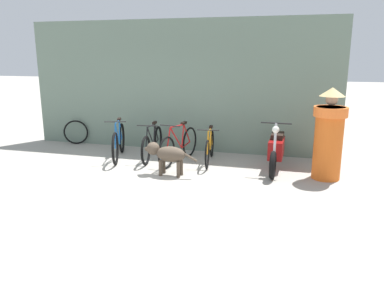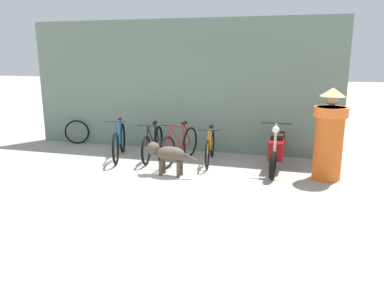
{
  "view_description": "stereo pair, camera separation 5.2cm",
  "coord_description": "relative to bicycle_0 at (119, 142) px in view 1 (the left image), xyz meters",
  "views": [
    {
      "loc": [
        2.71,
        -5.46,
        2.29
      ],
      "look_at": [
        0.92,
        1.19,
        0.65
      ],
      "focal_mm": 35.0,
      "sensor_mm": 36.0,
      "label": 1
    },
    {
      "loc": [
        2.76,
        -5.44,
        2.29
      ],
      "look_at": [
        0.92,
        1.19,
        0.65
      ],
      "focal_mm": 35.0,
      "sensor_mm": 36.0,
      "label": 2
    }
  ],
  "objects": [
    {
      "name": "bicycle_1",
      "position": [
        0.74,
        0.18,
        -0.03
      ],
      "size": [
        0.46,
        1.71,
        0.83
      ],
      "rotation": [
        0.0,
        0.0,
        -1.46
      ],
      "color": "black",
      "rests_on": "ground"
    },
    {
      "name": "shop_wall_back",
      "position": [
        1.03,
        1.21,
        1.19
      ],
      "size": [
        7.63,
        0.2,
        3.11
      ],
      "color": "slate",
      "rests_on": "ground"
    },
    {
      "name": "bicycle_3",
      "position": [
        2.07,
        0.19,
        -0.04
      ],
      "size": [
        0.46,
        1.58,
        0.8
      ],
      "rotation": [
        0.0,
        0.0,
        -1.46
      ],
      "color": "black",
      "rests_on": "ground"
    },
    {
      "name": "stray_dog",
      "position": [
        1.45,
        -0.89,
        0.06
      ],
      "size": [
        1.09,
        0.34,
        0.64
      ],
      "rotation": [
        0.0,
        0.0,
        3.07
      ],
      "color": "#4C3F33",
      "rests_on": "ground"
    },
    {
      "name": "person_in_robes",
      "position": [
        4.43,
        -0.3,
        0.48
      ],
      "size": [
        0.85,
        0.85,
        1.72
      ],
      "rotation": [
        0.0,
        0.0,
        2.55
      ],
      "color": "orange",
      "rests_on": "ground"
    },
    {
      "name": "spare_tire_left",
      "position": [
        -1.7,
        0.97,
        -0.05
      ],
      "size": [
        0.61,
        0.26,
        0.64
      ],
      "rotation": [
        0.0,
        0.0,
        0.35
      ],
      "color": "black",
      "rests_on": "ground"
    },
    {
      "name": "motorcycle",
      "position": [
        3.48,
        0.09,
        0.03
      ],
      "size": [
        0.58,
        1.93,
        1.03
      ],
      "rotation": [
        0.0,
        0.0,
        -1.61
      ],
      "color": "black",
      "rests_on": "ground"
    },
    {
      "name": "bicycle_2",
      "position": [
        1.41,
        0.04,
        -0.0
      ],
      "size": [
        0.47,
        1.75,
        0.89
      ],
      "rotation": [
        0.0,
        0.0,
        -1.75
      ],
      "color": "black",
      "rests_on": "ground"
    },
    {
      "name": "bicycle_0",
      "position": [
        0.0,
        0.0,
        0.0
      ],
      "size": [
        0.63,
        1.69,
        0.92
      ],
      "rotation": [
        0.0,
        0.0,
        -1.26
      ],
      "color": "black",
      "rests_on": "ground"
    },
    {
      "name": "ground_plane",
      "position": [
        1.03,
        -2.06,
        -0.37
      ],
      "size": [
        60.0,
        60.0,
        0.0
      ],
      "primitive_type": "plane",
      "color": "#9E998E"
    }
  ]
}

